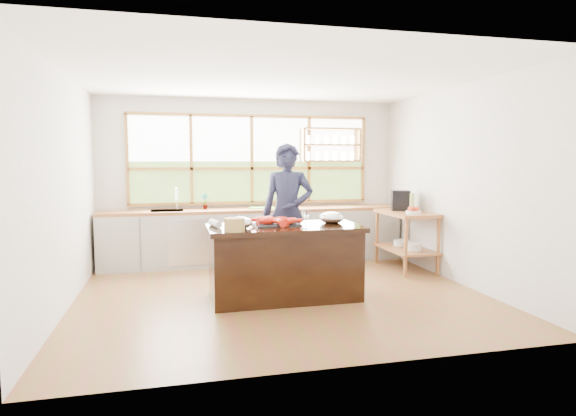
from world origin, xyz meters
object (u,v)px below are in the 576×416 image
object	(u,v)px
cook	(288,214)
espresso_machine	(400,200)
island	(284,262)
wicker_basket	(234,225)

from	to	relation	value
cook	espresso_machine	bearing A→B (deg)	34.76
cook	island	bearing A→B (deg)	-87.97
cook	espresso_machine	world-z (taller)	cook
island	espresso_machine	xyz separation A→B (m)	(2.19, 1.31, 0.60)
cook	wicker_basket	world-z (taller)	cook
cook	wicker_basket	size ratio (longest dim) A/B	8.20
wicker_basket	island	bearing A→B (deg)	26.63
cook	wicker_basket	xyz separation A→B (m)	(-0.87, -1.06, 0.02)
espresso_machine	wicker_basket	distance (m)	3.28
island	espresso_machine	distance (m)	2.62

